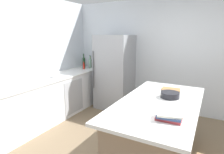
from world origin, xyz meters
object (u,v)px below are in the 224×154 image
object	(u,v)px
cutting_board	(171,89)
sink_faucet	(36,73)
gin_bottle	(90,63)
hot_sauce_bottle	(84,66)
refrigerator	(115,72)
olive_oil_bottle	(90,63)
cookbook_stack	(169,116)
kitchen_island	(158,132)
paper_towel_roll	(53,71)
mixing_bowl	(170,95)
wine_bottle	(84,63)

from	to	relation	value
cutting_board	sink_faucet	bearing A→B (deg)	-167.29
gin_bottle	hot_sauce_bottle	distance (m)	0.20
refrigerator	olive_oil_bottle	size ratio (longest dim) A/B	5.63
olive_oil_bottle	hot_sauce_bottle	world-z (taller)	olive_oil_bottle
gin_bottle	cookbook_stack	xyz separation A→B (m)	(2.55, -2.22, -0.08)
olive_oil_bottle	cutting_board	distance (m)	2.67
refrigerator	hot_sauce_bottle	world-z (taller)	refrigerator
kitchen_island	hot_sauce_bottle	distance (m)	2.88
refrigerator	gin_bottle	size ratio (longest dim) A/B	5.20
olive_oil_bottle	cutting_board	size ratio (longest dim) A/B	1.05
sink_faucet	hot_sauce_bottle	world-z (taller)	sink_faucet
paper_towel_roll	gin_bottle	distance (m)	1.28
hot_sauce_bottle	cutting_board	world-z (taller)	hot_sauce_bottle
olive_oil_bottle	cookbook_stack	size ratio (longest dim) A/B	1.13
mixing_bowl	hot_sauce_bottle	bearing A→B (deg)	152.21
gin_bottle	hot_sauce_bottle	size ratio (longest dim) A/B	1.68
refrigerator	olive_oil_bottle	xyz separation A→B (m)	(-0.84, 0.17, 0.15)
olive_oil_bottle	wine_bottle	xyz separation A→B (m)	(-0.08, -0.19, 0.02)
refrigerator	sink_faucet	bearing A→B (deg)	-120.58
paper_towel_roll	wine_bottle	size ratio (longest dim) A/B	0.80
gin_bottle	wine_bottle	xyz separation A→B (m)	(-0.13, -0.09, 0.01)
sink_faucet	paper_towel_roll	size ratio (longest dim) A/B	0.96
kitchen_island	wine_bottle	world-z (taller)	wine_bottle
paper_towel_roll	cutting_board	distance (m)	2.41
mixing_bowl	olive_oil_bottle	bearing A→B (deg)	147.22
kitchen_island	mixing_bowl	size ratio (longest dim) A/B	7.56
cutting_board	gin_bottle	bearing A→B (deg)	155.18
sink_faucet	olive_oil_bottle	size ratio (longest dim) A/B	0.95
kitchen_island	cookbook_stack	xyz separation A→B (m)	(0.23, -0.51, 0.50)
kitchen_island	cookbook_stack	bearing A→B (deg)	-65.84
sink_faucet	hot_sauce_bottle	size ratio (longest dim) A/B	1.47
wine_bottle	hot_sauce_bottle	size ratio (longest dim) A/B	1.90
olive_oil_bottle	cookbook_stack	world-z (taller)	olive_oil_bottle
cookbook_stack	mixing_bowl	world-z (taller)	mixing_bowl
sink_faucet	paper_towel_roll	bearing A→B (deg)	77.61
gin_bottle	cutting_board	distance (m)	2.58
kitchen_island	olive_oil_bottle	world-z (taller)	olive_oil_bottle
kitchen_island	olive_oil_bottle	size ratio (longest dim) A/B	6.27
hot_sauce_bottle	mixing_bowl	size ratio (longest dim) A/B	0.78
wine_bottle	cookbook_stack	xyz separation A→B (m)	(2.68, -2.13, -0.10)
mixing_bowl	gin_bottle	bearing A→B (deg)	148.29
cookbook_stack	mixing_bowl	bearing A→B (deg)	101.00
olive_oil_bottle	cookbook_stack	xyz separation A→B (m)	(2.60, -2.31, -0.07)
mixing_bowl	cutting_board	xyz separation A→B (m)	(-0.06, 0.40, -0.03)
olive_oil_bottle	cutting_board	world-z (taller)	olive_oil_bottle
refrigerator	mixing_bowl	distance (m)	2.15
refrigerator	wine_bottle	xyz separation A→B (m)	(-0.92, -0.01, 0.17)
hot_sauce_bottle	mixing_bowl	world-z (taller)	hot_sauce_bottle
gin_bottle	kitchen_island	bearing A→B (deg)	-36.31
gin_bottle	mixing_bowl	xyz separation A→B (m)	(2.40, -1.49, -0.08)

